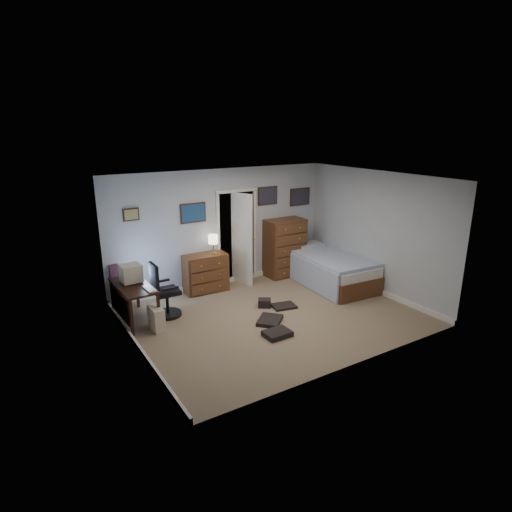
{
  "coord_description": "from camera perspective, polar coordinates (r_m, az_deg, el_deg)",
  "views": [
    {
      "loc": [
        -4.03,
        -5.95,
        3.35
      ],
      "look_at": [
        -0.19,
        0.3,
        1.1
      ],
      "focal_mm": 30.0,
      "sensor_mm": 36.0,
      "label": 1
    }
  ],
  "objects": [
    {
      "name": "pc_tower",
      "position": [
        7.52,
        -13.13,
        -8.14
      ],
      "size": [
        0.2,
        0.39,
        0.41
      ],
      "rotation": [
        0.0,
        0.0,
        0.03
      ],
      "color": "beige",
      "rests_on": "floor"
    },
    {
      "name": "keyboard",
      "position": [
        7.51,
        -14.03,
        -4.24
      ],
      "size": [
        0.15,
        0.37,
        0.02
      ],
      "primitive_type": "cube",
      "rotation": [
        0.0,
        0.0,
        0.03
      ],
      "color": "beige",
      "rests_on": "computer_desk"
    },
    {
      "name": "floor",
      "position": [
        7.93,
        2.31,
        -8.03
      ],
      "size": [
        5.0,
        4.0,
        0.02
      ],
      "primitive_type": "cube",
      "color": "gray",
      "rests_on": "ground"
    },
    {
      "name": "office_chair",
      "position": [
        7.92,
        -12.2,
        -5.22
      ],
      "size": [
        0.5,
        0.51,
        1.03
      ],
      "rotation": [
        0.0,
        0.0,
        -0.01
      ],
      "color": "black",
      "rests_on": "floor"
    },
    {
      "name": "tall_dresser",
      "position": [
        9.83,
        3.83,
        1.14
      ],
      "size": [
        0.91,
        0.54,
        1.32
      ],
      "primitive_type": "cube",
      "rotation": [
        0.0,
        0.0,
        0.02
      ],
      "color": "brown",
      "rests_on": "floor"
    },
    {
      "name": "low_dresser",
      "position": [
        8.98,
        -6.77,
        -2.25
      ],
      "size": [
        0.92,
        0.5,
        0.8
      ],
      "primitive_type": "cube",
      "rotation": [
        0.0,
        0.0,
        -0.06
      ],
      "color": "brown",
      "rests_on": "floor"
    },
    {
      "name": "doorway",
      "position": [
        9.6,
        -3.46,
        2.87
      ],
      "size": [
        0.96,
        1.12,
        2.05
      ],
      "color": "black",
      "rests_on": "floor"
    },
    {
      "name": "floor_clutter",
      "position": [
        7.72,
        2.34,
        -8.3
      ],
      "size": [
        1.25,
        1.44,
        0.15
      ],
      "rotation": [
        0.0,
        0.0,
        0.09
      ],
      "color": "black",
      "rests_on": "floor"
    },
    {
      "name": "crt_monitor",
      "position": [
        7.87,
        -16.33,
        -2.22
      ],
      "size": [
        0.36,
        0.34,
        0.32
      ],
      "rotation": [
        0.0,
        0.0,
        0.03
      ],
      "color": "beige",
      "rests_on": "computer_desk"
    },
    {
      "name": "wall_posters",
      "position": [
        9.3,
        -1.46,
        7.12
      ],
      "size": [
        4.38,
        0.04,
        0.6
      ],
      "color": "#331E11",
      "rests_on": "floor"
    },
    {
      "name": "computer_desk",
      "position": [
        7.81,
        -16.55,
        -4.91
      ],
      "size": [
        0.58,
        1.19,
        0.68
      ],
      "rotation": [
        0.0,
        0.0,
        0.03
      ],
      "color": "black",
      "rests_on": "floor"
    },
    {
      "name": "bed",
      "position": [
        9.5,
        9.7,
        -1.67
      ],
      "size": [
        1.3,
        2.26,
        0.72
      ],
      "rotation": [
        0.0,
        0.0,
        -0.06
      ],
      "color": "brown",
      "rests_on": "floor"
    },
    {
      "name": "table_lamp",
      "position": [
        8.86,
        -5.75,
        2.16
      ],
      "size": [
        0.21,
        0.21,
        0.39
      ],
      "rotation": [
        0.0,
        0.0,
        -0.06
      ],
      "color": "gold",
      "rests_on": "low_dresser"
    },
    {
      "name": "media_stack",
      "position": [
        8.63,
        -18.3,
        -3.69
      ],
      "size": [
        0.17,
        0.17,
        0.84
      ],
      "primitive_type": "cube",
      "rotation": [
        0.0,
        0.0,
        0.04
      ],
      "color": "maroon",
      "rests_on": "floor"
    },
    {
      "name": "headboard_bookcase",
      "position": [
        10.11,
        4.46,
        0.18
      ],
      "size": [
        0.89,
        0.24,
        0.8
      ],
      "rotation": [
        0.0,
        0.0,
        -0.01
      ],
      "color": "brown",
      "rests_on": "floor"
    }
  ]
}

